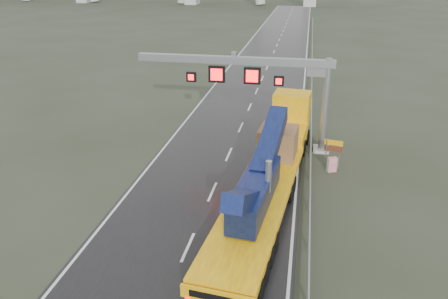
% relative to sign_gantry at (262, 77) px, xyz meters
% --- Properties ---
extents(road, '(11.00, 200.00, 0.02)m').
position_rel_sign_gantry_xyz_m(road, '(-2.10, 22.01, -5.60)').
color(road, black).
rests_on(road, ground).
extents(guardrail, '(0.20, 140.00, 1.40)m').
position_rel_sign_gantry_xyz_m(guardrail, '(4.00, 12.01, -4.91)').
color(guardrail, gray).
rests_on(guardrail, ground).
extents(sign_gantry, '(14.90, 1.20, 7.42)m').
position_rel_sign_gantry_xyz_m(sign_gantry, '(0.00, 0.00, 0.00)').
color(sign_gantry, '#A9AAA5').
rests_on(sign_gantry, ground).
extents(heavy_haul_truck, '(5.12, 21.40, 4.98)m').
position_rel_sign_gantry_xyz_m(heavy_haul_truck, '(1.57, -5.96, -3.68)').
color(heavy_haul_truck, yellow).
rests_on(heavy_haul_truck, ground).
extents(exit_sign_pair, '(1.26, 0.33, 2.20)m').
position_rel_sign_gantry_xyz_m(exit_sign_pair, '(5.48, -3.03, -4.08)').
color(exit_sign_pair, gray).
rests_on(exit_sign_pair, ground).
extents(striped_barrier, '(0.71, 0.55, 1.06)m').
position_rel_sign_gantry_xyz_m(striped_barrier, '(5.48, -3.51, -5.08)').
color(striped_barrier, red).
rests_on(striped_barrier, ground).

